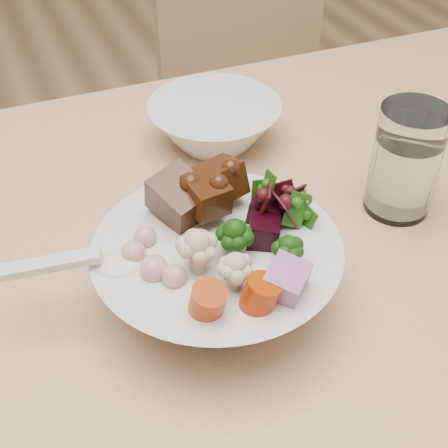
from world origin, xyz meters
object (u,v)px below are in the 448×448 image
object	(u,v)px
chair_far	(261,141)
water_glass	(405,165)
dining_table	(419,297)
side_bowl	(215,124)
food_bowl	(218,266)

from	to	relation	value
chair_far	water_glass	xyz separation A→B (m)	(-0.13, -0.59, 0.36)
dining_table	side_bowl	bearing A→B (deg)	118.27
chair_far	water_glass	size ratio (longest dim) A/B	6.45
chair_far	food_bowl	distance (m)	0.81
side_bowl	food_bowl	bearing A→B (deg)	-111.95
dining_table	chair_far	xyz separation A→B (m)	(0.13, 0.67, -0.23)
food_bowl	side_bowl	world-z (taller)	food_bowl
dining_table	side_bowl	world-z (taller)	side_bowl
chair_far	food_bowl	bearing A→B (deg)	-121.06
water_glass	side_bowl	size ratio (longest dim) A/B	0.75
chair_far	side_bowl	distance (m)	0.58
water_glass	dining_table	bearing A→B (deg)	-91.36
dining_table	water_glass	world-z (taller)	water_glass
dining_table	water_glass	size ratio (longest dim) A/B	13.21
dining_table	food_bowl	distance (m)	0.26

